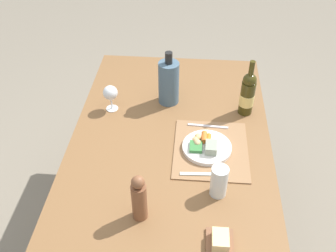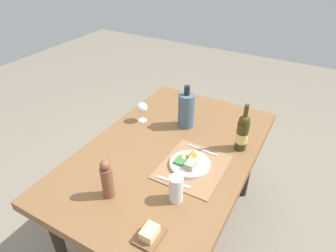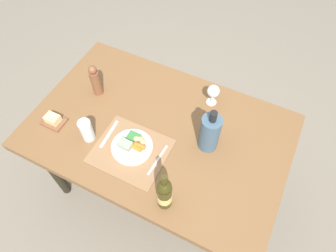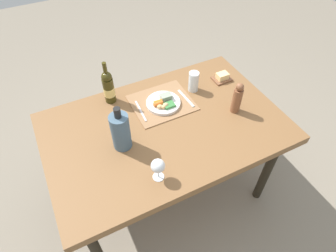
# 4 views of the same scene
# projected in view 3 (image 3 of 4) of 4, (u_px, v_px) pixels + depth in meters

# --- Properties ---
(ground_plane) EXTENTS (8.00, 8.00, 0.00)m
(ground_plane) POSITION_uv_depth(u_px,v_px,m) (161.00, 183.00, 2.33)
(ground_plane) COLOR gray
(dining_table) EXTENTS (1.46, 0.94, 0.77)m
(dining_table) POSITION_uv_depth(u_px,v_px,m) (159.00, 137.00, 1.76)
(dining_table) COLOR brown
(dining_table) RESTS_ON ground_plane
(placemat) EXTENTS (0.39, 0.34, 0.01)m
(placemat) POSITION_uv_depth(u_px,v_px,m) (131.00, 151.00, 1.61)
(placemat) COLOR #966C48
(placemat) RESTS_ON dining_table
(dinner_plate) EXTENTS (0.23, 0.23, 0.06)m
(dinner_plate) POSITION_uv_depth(u_px,v_px,m) (132.00, 146.00, 1.61)
(dinner_plate) COLOR silver
(dinner_plate) RESTS_ON placemat
(fork) EXTENTS (0.03, 0.19, 0.00)m
(fork) POSITION_uv_depth(u_px,v_px,m) (109.00, 134.00, 1.67)
(fork) COLOR silver
(fork) RESTS_ON placemat
(knife) EXTENTS (0.02, 0.20, 0.00)m
(knife) POSITION_uv_depth(u_px,v_px,m) (158.00, 160.00, 1.58)
(knife) COLOR silver
(knife) RESTS_ON placemat
(cooler_bottle) EXTENTS (0.11, 0.11, 0.29)m
(cooler_bottle) POSITION_uv_depth(u_px,v_px,m) (210.00, 133.00, 1.54)
(cooler_bottle) COLOR #476175
(cooler_bottle) RESTS_ON dining_table
(butter_dish) EXTENTS (0.13, 0.10, 0.05)m
(butter_dish) POSITION_uv_depth(u_px,v_px,m) (53.00, 120.00, 1.71)
(butter_dish) COLOR brown
(butter_dish) RESTS_ON dining_table
(wine_bottle) EXTENTS (0.07, 0.07, 0.30)m
(wine_bottle) POSITION_uv_depth(u_px,v_px,m) (164.00, 194.00, 1.36)
(wine_bottle) COLOR #3B3511
(wine_bottle) RESTS_ON dining_table
(water_tumbler) EXTENTS (0.07, 0.07, 0.14)m
(water_tumbler) POSITION_uv_depth(u_px,v_px,m) (87.00, 131.00, 1.62)
(water_tumbler) COLOR silver
(water_tumbler) RESTS_ON dining_table
(pepper_mill) EXTENTS (0.06, 0.06, 0.22)m
(pepper_mill) POSITION_uv_depth(u_px,v_px,m) (96.00, 81.00, 1.76)
(pepper_mill) COLOR brown
(pepper_mill) RESTS_ON dining_table
(wine_glass) EXTENTS (0.07, 0.07, 0.14)m
(wine_glass) POSITION_uv_depth(u_px,v_px,m) (213.00, 92.00, 1.73)
(wine_glass) COLOR white
(wine_glass) RESTS_ON dining_table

